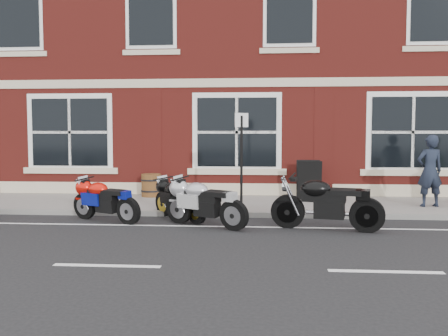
# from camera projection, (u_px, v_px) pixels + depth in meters

# --- Properties ---
(ground) EXTENTS (80.00, 80.00, 0.00)m
(ground) POSITION_uv_depth(u_px,v_px,m) (152.00, 227.00, 10.29)
(ground) COLOR black
(ground) RESTS_ON ground
(sidewalk) EXTENTS (30.00, 3.00, 0.12)m
(sidewalk) POSITION_uv_depth(u_px,v_px,m) (177.00, 204.00, 13.27)
(sidewalk) COLOR slate
(sidewalk) RESTS_ON ground
(kerb) EXTENTS (30.00, 0.16, 0.12)m
(kerb) POSITION_uv_depth(u_px,v_px,m) (166.00, 213.00, 11.70)
(kerb) COLOR slate
(kerb) RESTS_ON ground
(pub_building) EXTENTS (24.00, 12.00, 12.00)m
(pub_building) POSITION_uv_depth(u_px,v_px,m) (208.00, 33.00, 20.31)
(pub_building) COLOR maroon
(pub_building) RESTS_ON ground
(moto_sport_red) EXTENTS (1.76, 1.00, 0.87)m
(moto_sport_red) POSITION_uv_depth(u_px,v_px,m) (105.00, 199.00, 10.95)
(moto_sport_red) COLOR black
(moto_sport_red) RESTS_ON ground
(moto_sport_black) EXTENTS (1.37, 1.46, 0.85)m
(moto_sport_black) POSITION_uv_depth(u_px,v_px,m) (179.00, 198.00, 11.19)
(moto_sport_black) COLOR black
(moto_sport_black) RESTS_ON ground
(moto_sport_silver) EXTENTS (1.84, 1.15, 0.92)m
(moto_sport_silver) POSITION_uv_depth(u_px,v_px,m) (205.00, 201.00, 10.36)
(moto_sport_silver) COLOR black
(moto_sport_silver) RESTS_ON ground
(moto_naked_black) EXTENTS (2.22, 0.67, 1.01)m
(moto_naked_black) POSITION_uv_depth(u_px,v_px,m) (324.00, 201.00, 9.99)
(moto_naked_black) COLOR black
(moto_naked_black) RESTS_ON ground
(pedestrian_left) EXTENTS (0.71, 0.53, 1.78)m
(pedestrian_left) POSITION_uv_depth(u_px,v_px,m) (430.00, 171.00, 12.34)
(pedestrian_left) COLOR black
(pedestrian_left) RESTS_ON sidewalk
(a_board_sign) EXTENTS (0.66, 0.45, 1.08)m
(a_board_sign) POSITION_uv_depth(u_px,v_px,m) (309.00, 180.00, 13.69)
(a_board_sign) COLOR black
(a_board_sign) RESTS_ON sidewalk
(barrel_planter) EXTENTS (0.59, 0.59, 0.65)m
(barrel_planter) POSITION_uv_depth(u_px,v_px,m) (151.00, 185.00, 14.34)
(barrel_planter) COLOR #482E13
(barrel_planter) RESTS_ON sidewalk
(parking_sign) EXTENTS (0.31, 0.15, 2.29)m
(parking_sign) POSITION_uv_depth(u_px,v_px,m) (241.00, 155.00, 11.59)
(parking_sign) COLOR black
(parking_sign) RESTS_ON sidewalk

